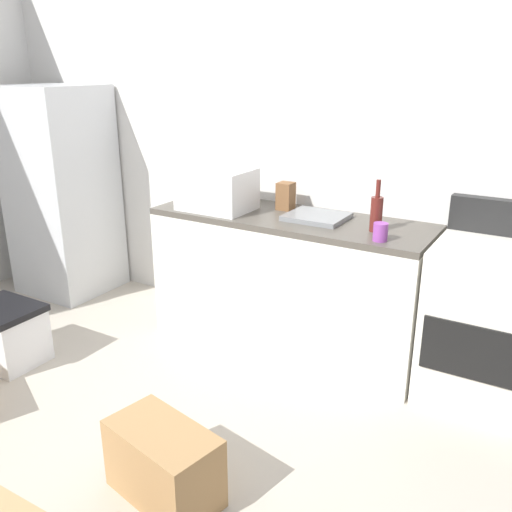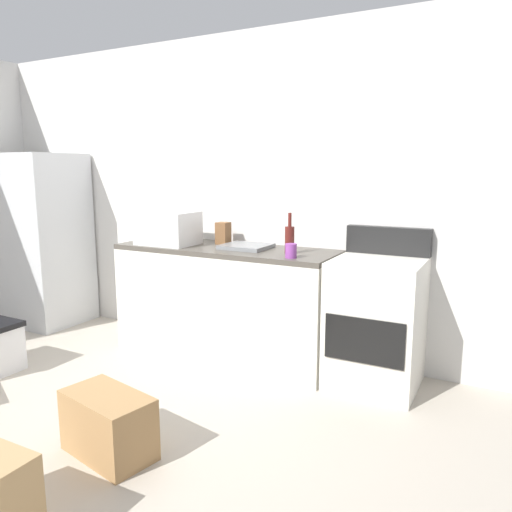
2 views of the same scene
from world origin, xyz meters
The scene contains 11 objects.
ground_plane centered at (0.00, 0.00, 0.00)m, with size 6.00×6.00×0.00m, color #B2A899.
wall_back centered at (0.00, 1.55, 1.30)m, with size 5.00×0.10×2.60m, color silver.
kitchen_counter centered at (0.30, 1.20, 0.45)m, with size 1.80×0.60×0.90m.
refrigerator centered at (-1.75, 1.15, 0.83)m, with size 0.68×0.66×1.66m, color silver.
stove_oven centered at (1.52, 1.21, 0.47)m, with size 0.60×0.61×1.10m.
microwave centered at (-0.20, 1.11, 1.04)m, with size 0.46×0.34×0.27m, color white.
sink_basin centered at (0.47, 1.23, 0.92)m, with size 0.36×0.32×0.03m, color slate.
wine_bottle centered at (0.87, 1.16, 1.01)m, with size 0.07×0.07×0.30m.
coffee_mug centered at (0.96, 1.00, 0.95)m, with size 0.08×0.08×0.10m, color purple.
knife_block centered at (0.20, 1.34, 0.99)m, with size 0.10×0.10×0.18m, color brown.
cardboard_box_small centered at (0.49, -0.32, 0.17)m, with size 0.51×0.28×0.34m, color #A37A4C.
Camera 2 is at (2.30, -2.08, 1.50)m, focal length 34.23 mm.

